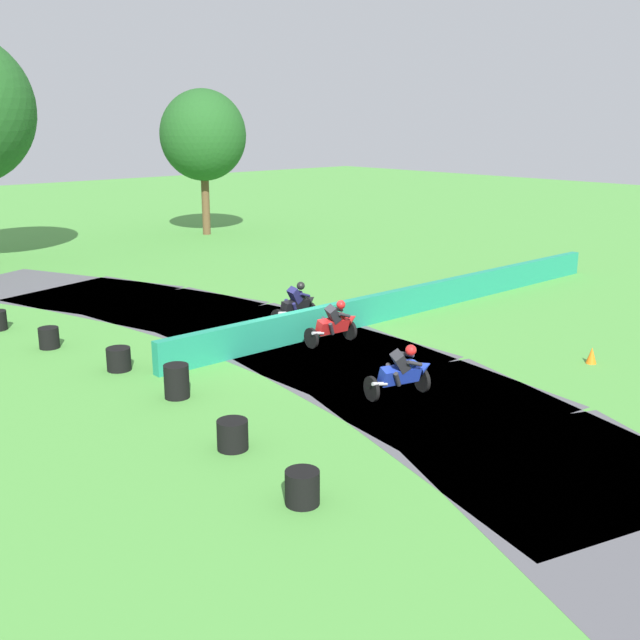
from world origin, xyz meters
name	(u,v)px	position (x,y,z in m)	size (l,w,h in m)	color
ground_plane	(295,342)	(0.00, 0.00, 0.00)	(120.00, 120.00, 0.00)	#4C933D
track_asphalt	(266,349)	(-1.06, 0.01, 0.00)	(9.32, 32.76, 0.01)	#515156
safety_barrier	(418,299)	(5.42, -0.04, 0.45)	(0.30, 20.00, 0.90)	#1E8466
motorcycle_lead_blue	(403,371)	(-1.03, -5.16, 0.63)	(1.69, 1.13, 1.42)	black
motorcycle_chase_red	(335,323)	(0.74, -0.95, 0.63)	(1.70, 0.90, 1.43)	black
motorcycle_trailing_black	(297,304)	(1.38, 1.49, 0.66)	(1.68, 0.78, 1.43)	black
tire_stack_near	(302,487)	(-6.11, -7.44, 0.30)	(0.60, 0.60, 0.60)	black
tire_stack_mid_a	(233,435)	(-5.70, -4.85, 0.30)	(0.62, 0.62, 0.60)	black
tire_stack_mid_b	(177,381)	(-4.98, -1.63, 0.40)	(0.59, 0.59, 0.80)	black
tire_stack_far	(119,359)	(-5.04, 1.10, 0.30)	(0.63, 0.63, 0.60)	black
tire_stack_extra_a	(49,338)	(-5.58, 4.23, 0.30)	(0.57, 0.57, 0.60)	black
traffic_cone	(592,355)	(4.61, -6.85, 0.22)	(0.28, 0.28, 0.44)	orange
tree_far_left	(203,136)	(10.08, 19.61, 5.43)	(4.70, 4.70, 7.92)	brown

